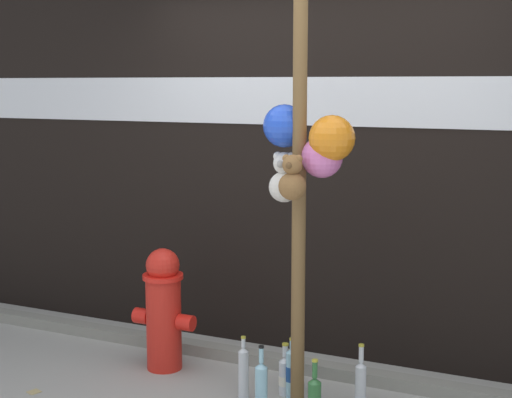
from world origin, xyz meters
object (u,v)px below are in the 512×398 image
object	(u,v)px
memorial_post	(304,117)
fire_hydrant	(164,308)
bottle_5	(294,368)
bottle_2	(361,381)
bottle_0	(243,372)
bottle_1	(261,389)
bottle_3	(285,375)
bottle_4	(314,398)
bottle_6	(291,374)

from	to	relation	value
memorial_post	fire_hydrant	bearing A→B (deg)	169.32
memorial_post	fire_hydrant	size ratio (longest dim) A/B	3.62
memorial_post	bottle_5	distance (m)	1.58
bottle_2	bottle_5	size ratio (longest dim) A/B	1.10
bottle_0	bottle_1	world-z (taller)	bottle_1
memorial_post	bottle_3	size ratio (longest dim) A/B	9.10
bottle_4	bottle_0	bearing A→B (deg)	166.68
bottle_1	bottle_5	distance (m)	0.45
bottle_5	memorial_post	bearing A→B (deg)	-58.57
bottle_0	bottle_5	size ratio (longest dim) A/B	1.14
fire_hydrant	bottle_6	world-z (taller)	fire_hydrant
fire_hydrant	bottle_3	world-z (taller)	fire_hydrant
bottle_6	fire_hydrant	bearing A→B (deg)	172.79
bottle_0	bottle_3	bearing A→B (deg)	38.44
bottle_1	bottle_5	bearing A→B (deg)	87.85
bottle_2	bottle_3	world-z (taller)	bottle_2
fire_hydrant	bottle_3	xyz separation A→B (m)	(0.89, -0.06, -0.29)
bottle_3	bottle_4	size ratio (longest dim) A/B	0.88
bottle_0	bottle_4	xyz separation A→B (m)	(0.49, -0.12, -0.03)
bottle_0	bottle_3	distance (m)	0.26
bottle_1	bottle_3	xyz separation A→B (m)	(0.00, 0.35, -0.05)
bottle_2	bottle_4	bearing A→B (deg)	-117.84
bottle_4	bottle_5	xyz separation A→B (m)	(-0.28, 0.38, -0.01)
bottle_3	bottle_4	bearing A→B (deg)	-43.68
memorial_post	bottle_2	bearing A→B (deg)	31.55
bottle_0	bottle_6	xyz separation A→B (m)	(0.27, 0.10, -0.00)
bottle_5	bottle_6	xyz separation A→B (m)	(0.05, -0.16, 0.03)
memorial_post	fire_hydrant	world-z (taller)	memorial_post
bottle_3	bottle_5	distance (m)	0.10
fire_hydrant	bottle_2	distance (m)	1.37
memorial_post	bottle_4	size ratio (longest dim) A/B	8.02
bottle_4	bottle_5	world-z (taller)	bottle_4
bottle_1	bottle_4	world-z (taller)	bottle_1
bottle_5	bottle_1	bearing A→B (deg)	-92.15
memorial_post	bottle_1	world-z (taller)	memorial_post
memorial_post	bottle_5	size ratio (longest dim) A/B	8.63
bottle_0	bottle_5	world-z (taller)	bottle_0
bottle_0	bottle_3	xyz separation A→B (m)	(0.20, 0.16, -0.04)
fire_hydrant	bottle_5	bearing A→B (deg)	2.69
bottle_6	bottle_1	bearing A→B (deg)	-103.19
memorial_post	bottle_0	bearing A→B (deg)	-176.77
bottle_1	bottle_3	distance (m)	0.35
bottle_3	bottle_5	world-z (taller)	bottle_5
bottle_2	bottle_3	xyz separation A→B (m)	(-0.46, -0.04, -0.02)
fire_hydrant	bottle_2	bearing A→B (deg)	-0.65
bottle_1	bottle_6	size ratio (longest dim) A/B	1.10
bottle_6	bottle_2	bearing A→B (deg)	14.95
fire_hydrant	bottle_0	bearing A→B (deg)	-17.69
bottle_5	bottle_4	bearing A→B (deg)	-53.91
bottle_4	bottle_6	bearing A→B (deg)	136.33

